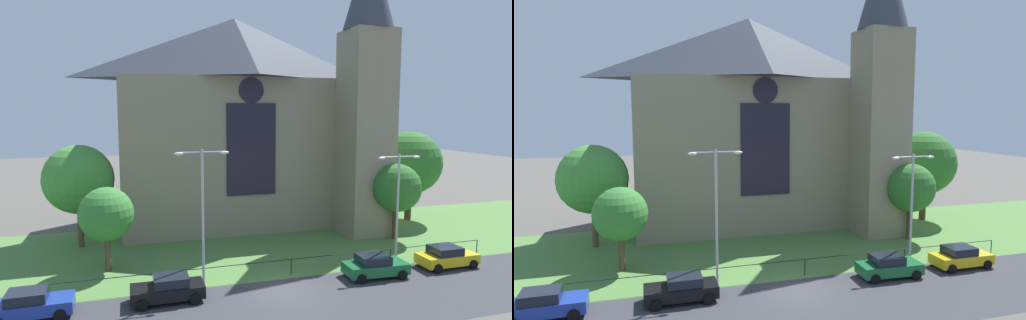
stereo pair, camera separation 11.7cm
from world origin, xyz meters
TOP-DOWN VIEW (x-y plane):
  - ground at (0.00, 10.00)m, footprint 160.00×160.00m
  - road_asphalt at (0.00, -2.00)m, footprint 120.00×8.00m
  - grass_verge at (0.00, 8.00)m, footprint 120.00×20.00m
  - church_building at (2.17, 17.69)m, footprint 23.20×16.20m
  - iron_railing at (1.40, 2.50)m, footprint 30.80×0.07m
  - tree_left_near at (-10.46, 6.92)m, footprint 3.70×3.70m
  - tree_right_far at (18.38, 13.40)m, footprint 6.30×6.30m
  - tree_left_far at (-12.79, 13.19)m, footprint 5.55×5.55m
  - tree_right_near at (13.09, 7.84)m, footprint 4.13×4.13m
  - streetlamp_near at (-4.55, 2.40)m, footprint 3.37×0.26m
  - streetlamp_far at (9.46, 2.40)m, footprint 3.37×0.26m
  - parked_car_blue at (-14.12, 0.79)m, footprint 4.23×2.09m
  - parked_car_black at (-6.89, 0.78)m, footprint 4.20×2.02m
  - parked_car_green at (6.65, 0.66)m, footprint 4.27×2.16m
  - parked_car_yellow at (12.56, 0.87)m, footprint 4.20×2.02m

SIDE VIEW (x-z plane):
  - ground at x=0.00m, z-range 0.00..0.00m
  - grass_verge at x=0.00m, z-range 0.00..0.01m
  - road_asphalt at x=0.00m, z-range 0.00..0.01m
  - parked_car_blue at x=-14.12m, z-range -0.01..1.50m
  - parked_car_black at x=-6.89m, z-range -0.01..1.50m
  - parked_car_green at x=6.65m, z-range -0.01..1.50m
  - parked_car_yellow at x=12.56m, z-range -0.01..1.50m
  - iron_railing at x=1.40m, z-range 0.41..1.53m
  - tree_left_near at x=-10.46m, z-range 1.05..6.90m
  - tree_right_near at x=13.09m, z-range 1.18..7.74m
  - streetlamp_far at x=9.46m, z-range 1.11..9.12m
  - streetlamp_near at x=-4.55m, z-range 1.14..9.84m
  - tree_left_far at x=-12.79m, z-range 1.39..9.74m
  - tree_right_far at x=18.38m, z-range 1.32..10.32m
  - church_building at x=2.17m, z-range -2.73..23.27m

